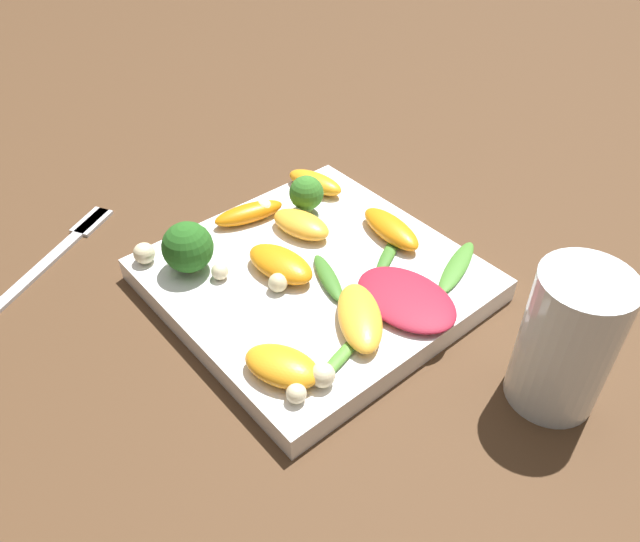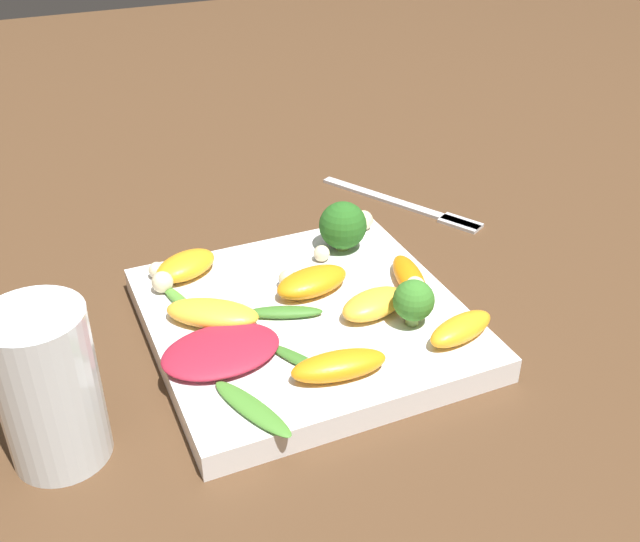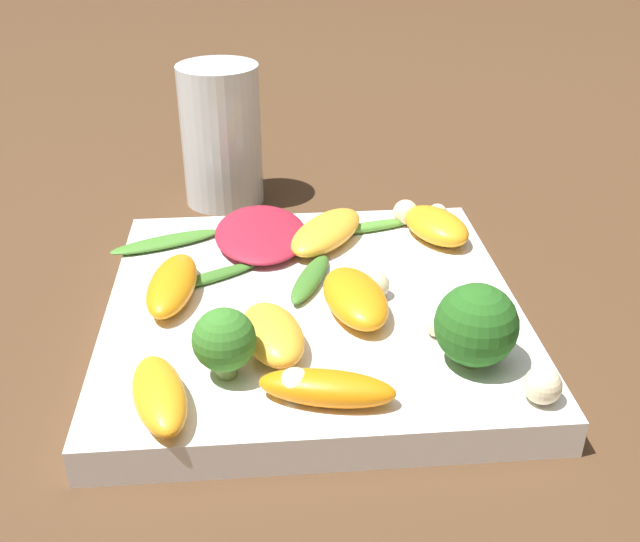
# 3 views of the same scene
# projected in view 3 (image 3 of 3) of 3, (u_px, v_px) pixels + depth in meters

# --- Properties ---
(ground_plane) EXTENTS (2.40, 2.40, 0.00)m
(ground_plane) POSITION_uv_depth(u_px,v_px,m) (313.00, 329.00, 0.46)
(ground_plane) COLOR #4C331E
(plate) EXTENTS (0.24, 0.24, 0.02)m
(plate) POSITION_uv_depth(u_px,v_px,m) (313.00, 314.00, 0.45)
(plate) COLOR white
(plate) RESTS_ON ground_plane
(drinking_glass) EXTENTS (0.06, 0.06, 0.11)m
(drinking_glass) POSITION_uv_depth(u_px,v_px,m) (221.00, 135.00, 0.60)
(drinking_glass) COLOR white
(drinking_glass) RESTS_ON ground_plane
(radicchio_leaf_0) EXTENTS (0.07, 0.09, 0.01)m
(radicchio_leaf_0) POSITION_uv_depth(u_px,v_px,m) (261.00, 233.00, 0.51)
(radicchio_leaf_0) COLOR maroon
(radicchio_leaf_0) RESTS_ON plate
(orange_segment_0) EXTENTS (0.04, 0.07, 0.02)m
(orange_segment_0) POSITION_uv_depth(u_px,v_px,m) (159.00, 395.00, 0.35)
(orange_segment_0) COLOR orange
(orange_segment_0) RESTS_ON plate
(orange_segment_1) EXTENTS (0.07, 0.08, 0.02)m
(orange_segment_1) POSITION_uv_depth(u_px,v_px,m) (326.00, 232.00, 0.51)
(orange_segment_1) COLOR #FCAD33
(orange_segment_1) RESTS_ON plate
(orange_segment_2) EXTENTS (0.04, 0.06, 0.02)m
(orange_segment_2) POSITION_uv_depth(u_px,v_px,m) (272.00, 334.00, 0.40)
(orange_segment_2) COLOR #FCAD33
(orange_segment_2) RESTS_ON plate
(orange_segment_3) EXTENTS (0.03, 0.07, 0.02)m
(orange_segment_3) POSITION_uv_depth(u_px,v_px,m) (172.00, 285.00, 0.44)
(orange_segment_3) COLOR orange
(orange_segment_3) RESTS_ON plate
(orange_segment_4) EXTENTS (0.04, 0.07, 0.02)m
(orange_segment_4) POSITION_uv_depth(u_px,v_px,m) (355.00, 298.00, 0.43)
(orange_segment_4) COLOR orange
(orange_segment_4) RESTS_ON plate
(orange_segment_5) EXTENTS (0.05, 0.07, 0.02)m
(orange_segment_5) POSITION_uv_depth(u_px,v_px,m) (436.00, 226.00, 0.51)
(orange_segment_5) COLOR orange
(orange_segment_5) RESTS_ON plate
(orange_segment_6) EXTENTS (0.07, 0.04, 0.02)m
(orange_segment_6) POSITION_uv_depth(u_px,v_px,m) (337.00, 387.00, 0.36)
(orange_segment_6) COLOR orange
(orange_segment_6) RESTS_ON plate
(broccoli_floret_0) EXTENTS (0.03, 0.03, 0.04)m
(broccoli_floret_0) POSITION_uv_depth(u_px,v_px,m) (224.00, 341.00, 0.37)
(broccoli_floret_0) COLOR #7A9E51
(broccoli_floret_0) RESTS_ON plate
(broccoli_floret_1) EXTENTS (0.04, 0.04, 0.05)m
(broccoli_floret_1) POSITION_uv_depth(u_px,v_px,m) (476.00, 326.00, 0.38)
(broccoli_floret_1) COLOR #7A9E51
(broccoli_floret_1) RESTS_ON plate
(arugula_sprig_0) EXTENTS (0.08, 0.04, 0.01)m
(arugula_sprig_0) POSITION_uv_depth(u_px,v_px,m) (166.00, 242.00, 0.51)
(arugula_sprig_0) COLOR #47842D
(arugula_sprig_0) RESTS_ON plate
(arugula_sprig_1) EXTENTS (0.04, 0.06, 0.01)m
(arugula_sprig_1) POSITION_uv_depth(u_px,v_px,m) (309.00, 279.00, 0.46)
(arugula_sprig_1) COLOR #3D7528
(arugula_sprig_1) RESTS_ON plate
(arugula_sprig_2) EXTENTS (0.06, 0.03, 0.01)m
(arugula_sprig_2) POSITION_uv_depth(u_px,v_px,m) (373.00, 226.00, 0.53)
(arugula_sprig_2) COLOR #518E33
(arugula_sprig_2) RESTS_ON plate
(arugula_sprig_3) EXTENTS (0.06, 0.04, 0.00)m
(arugula_sprig_3) POSITION_uv_depth(u_px,v_px,m) (211.00, 277.00, 0.46)
(arugula_sprig_3) COLOR #3D7528
(arugula_sprig_3) RESTS_ON plate
(macadamia_nut_0) EXTENTS (0.01, 0.01, 0.01)m
(macadamia_nut_0) POSITION_uv_depth(u_px,v_px,m) (437.00, 214.00, 0.53)
(macadamia_nut_0) COLOR beige
(macadamia_nut_0) RESTS_ON plate
(macadamia_nut_1) EXTENTS (0.02, 0.02, 0.02)m
(macadamia_nut_1) POSITION_uv_depth(u_px,v_px,m) (377.00, 287.00, 0.44)
(macadamia_nut_1) COLOR beige
(macadamia_nut_1) RESTS_ON plate
(macadamia_nut_2) EXTENTS (0.02, 0.02, 0.02)m
(macadamia_nut_2) POSITION_uv_depth(u_px,v_px,m) (543.00, 386.00, 0.36)
(macadamia_nut_2) COLOR beige
(macadamia_nut_2) RESTS_ON plate
(macadamia_nut_3) EXTENTS (0.02, 0.02, 0.02)m
(macadamia_nut_3) POSITION_uv_depth(u_px,v_px,m) (295.00, 385.00, 0.36)
(macadamia_nut_3) COLOR beige
(macadamia_nut_3) RESTS_ON plate
(macadamia_nut_4) EXTENTS (0.02, 0.02, 0.02)m
(macadamia_nut_4) POSITION_uv_depth(u_px,v_px,m) (406.00, 212.00, 0.53)
(macadamia_nut_4) COLOR beige
(macadamia_nut_4) RESTS_ON plate
(macadamia_nut_5) EXTENTS (0.01, 0.01, 0.01)m
(macadamia_nut_5) POSITION_uv_depth(u_px,v_px,m) (438.00, 324.00, 0.41)
(macadamia_nut_5) COLOR beige
(macadamia_nut_5) RESTS_ON plate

